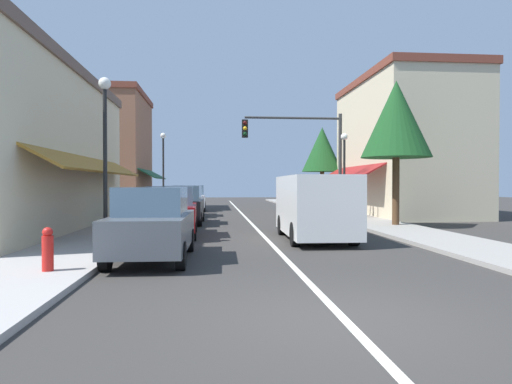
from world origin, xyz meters
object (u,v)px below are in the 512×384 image
object	(u,v)px
parked_car_second_left	(171,212)
street_lamp_left_far	(163,160)
street_lamp_left_near	(105,133)
fire_hydrant	(48,249)
traffic_signal_mast_arm	(306,147)
van_in_lane	(314,205)
tree_right_far	(322,150)
parked_car_nearest_left	(153,224)
tree_right_near	(396,120)
street_lamp_right_mid	(344,161)
parked_car_third_left	(184,205)
parked_car_distant_left	(193,198)
parked_car_far_left	(188,201)

from	to	relation	value
parked_car_second_left	street_lamp_left_far	bearing A→B (deg)	95.77
parked_car_second_left	street_lamp_left_near	size ratio (longest dim) A/B	0.83
street_lamp_left_near	street_lamp_left_far	size ratio (longest dim) A/B	0.98
fire_hydrant	parked_car_second_left	bearing A→B (deg)	75.40
traffic_signal_mast_arm	street_lamp_left_near	world-z (taller)	traffic_signal_mast_arm
parked_car_second_left	van_in_lane	size ratio (longest dim) A/B	0.79
parked_car_second_left	tree_right_far	xyz separation A→B (m)	(9.21, 15.71, 3.42)
fire_hydrant	street_lamp_left_far	bearing A→B (deg)	89.74
parked_car_nearest_left	traffic_signal_mast_arm	xyz separation A→B (m)	(6.20, 11.98, 2.90)
tree_right_near	street_lamp_right_mid	bearing A→B (deg)	106.86
parked_car_nearest_left	parked_car_third_left	distance (m)	10.14
street_lamp_left_far	tree_right_near	size ratio (longest dim) A/B	0.82
street_lamp_left_far	parked_car_second_left	bearing A→B (deg)	-82.66
parked_car_third_left	street_lamp_left_near	size ratio (longest dim) A/B	0.83
parked_car_nearest_left	parked_car_third_left	bearing A→B (deg)	90.61
street_lamp_right_mid	tree_right_near	bearing A→B (deg)	-73.14
parked_car_nearest_left	parked_car_distant_left	distance (m)	20.54
van_in_lane	street_lamp_left_near	distance (m)	6.94
parked_car_third_left	street_lamp_right_mid	bearing A→B (deg)	9.56
parked_car_third_left	parked_car_distant_left	xyz separation A→B (m)	(-0.08, 10.40, 0.00)
traffic_signal_mast_arm	tree_right_far	size ratio (longest dim) A/B	0.93
parked_car_third_left	street_lamp_right_mid	size ratio (longest dim) A/B	0.93
fire_hydrant	parked_car_nearest_left	bearing A→B (deg)	44.83
parked_car_second_left	parked_car_distant_left	size ratio (longest dim) A/B	1.01
van_in_lane	tree_right_near	size ratio (longest dim) A/B	0.84
street_lamp_left_far	parked_car_far_left	bearing A→B (deg)	-59.67
parked_car_nearest_left	van_in_lane	xyz separation A→B (m)	(4.78, 3.68, 0.27)
traffic_signal_mast_arm	street_lamp_left_near	bearing A→B (deg)	-130.42
parked_car_nearest_left	parked_car_far_left	bearing A→B (deg)	91.17
street_lamp_left_far	van_in_lane	bearing A→B (deg)	-65.93
street_lamp_left_far	tree_right_far	world-z (taller)	tree_right_far
parked_car_nearest_left	traffic_signal_mast_arm	bearing A→B (deg)	63.75
parked_car_distant_left	parked_car_far_left	bearing A→B (deg)	-91.10
parked_car_nearest_left	fire_hydrant	world-z (taller)	parked_car_nearest_left
street_lamp_left_near	parked_car_distant_left	bearing A→B (deg)	84.43
street_lamp_left_far	fire_hydrant	size ratio (longest dim) A/B	5.88
traffic_signal_mast_arm	van_in_lane	bearing A→B (deg)	-99.68
street_lamp_right_mid	street_lamp_left_far	distance (m)	11.97
parked_car_second_left	tree_right_near	bearing A→B (deg)	13.64
parked_car_second_left	parked_car_far_left	world-z (taller)	same
parked_car_third_left	traffic_signal_mast_arm	size ratio (longest dim) A/B	0.75
van_in_lane	tree_right_far	distance (m)	17.93
parked_car_third_left	parked_car_far_left	world-z (taller)	same
parked_car_second_left	traffic_signal_mast_arm	size ratio (longest dim) A/B	0.75
parked_car_third_left	tree_right_far	xyz separation A→B (m)	(9.10, 10.63, 3.42)
street_lamp_left_near	parked_car_nearest_left	bearing A→B (deg)	-57.10
street_lamp_left_far	tree_right_far	size ratio (longest dim) A/B	0.86
street_lamp_left_near	van_in_lane	bearing A→B (deg)	8.74
parked_car_third_left	street_lamp_right_mid	xyz separation A→B (m)	(7.96, 1.20, 2.13)
parked_car_third_left	tree_right_far	bearing A→B (deg)	50.41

